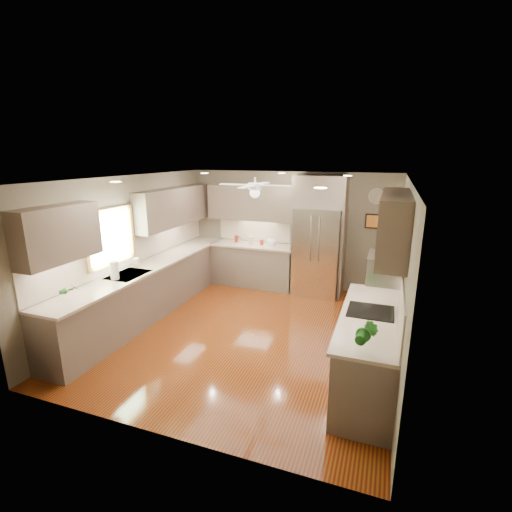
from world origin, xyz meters
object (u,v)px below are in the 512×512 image
Objects in this scene: bowl at (271,244)px; soap_bottle at (137,261)px; potted_plant_right at (367,334)px; paper_towel at (114,271)px; canister_b at (239,240)px; potted_plant_left at (70,290)px; canister_d at (262,242)px; stool at (361,307)px; canister_c at (251,240)px; microwave at (385,268)px; refrigerator at (318,238)px; canister_a at (237,239)px.

soap_bottle is at bearing -127.46° from bowl.
potted_plant_right reaches higher than paper_towel.
potted_plant_left reaches higher than canister_b.
canister_d is 0.21× the size of stool.
canister_c is 3.94m from microwave.
potted_plant_left is 0.89m from paper_towel.
canister_a is at bearing 177.32° from refrigerator.
microwave is (2.36, -2.76, 0.51)m from bowl.
canister_d is at bearing 1.74° from canister_c.
soap_bottle is 0.77× the size of potted_plant_left.
stool is at bearing 37.47° from potted_plant_left.
paper_towel reaches higher than canister_d.
canister_d is 0.05× the size of refrigerator.
soap_bottle is at bearing -113.47° from canister_b.
microwave is at bearing 15.52° from potted_plant_left.
potted_plant_right reaches higher than canister_c.
refrigerator is 1.71m from stool.
paper_towel is at bearing 90.54° from potted_plant_left.
stool is 4.22m from paper_towel.
canister_d is at bearing 178.42° from refrigerator.
paper_towel reaches higher than canister_a.
canister_c is at bearing 124.77° from potted_plant_right.
soap_bottle is 4.05m from stool.
canister_b is 1.26× the size of canister_d.
potted_plant_left is (-0.80, -3.90, 0.06)m from canister_a.
bowl is at bearing -2.25° from canister_a.
canister_b reaches higher than stool.
canister_a is at bearing 74.95° from paper_towel.
paper_towel reaches higher than canister_b.
canister_b is 0.41× the size of potted_plant_right.
potted_plant_right is 1.21m from microwave.
canister_a is 0.54× the size of potted_plant_left.
canister_c is at bearing 135.73° from microwave.
soap_bottle is (-1.00, -2.30, 0.03)m from canister_b.
canister_a is at bearing 175.12° from canister_d.
potted_plant_left is at bearing 179.35° from potted_plant_right.
refrigerator is (-1.22, 3.86, 0.07)m from potted_plant_right.
potted_plant_left is 4.15m from microwave.
canister_b is at bearing 66.53° from soap_bottle.
paper_towel reaches higher than soap_bottle.
potted_plant_left is (-0.88, -3.89, 0.07)m from canister_b.
microwave is at bearing -49.55° from bowl.
bowl is (0.82, -0.03, -0.05)m from canister_a.
canister_b reaches higher than canister_d.
canister_d is (0.24, 0.01, -0.03)m from canister_c.
stool is 1.71× the size of paper_towel.
canister_d is at bearing -4.29° from canister_b.
stool is at bearing -45.30° from refrigerator.
paper_towel is at bearing -132.28° from refrigerator.
canister_a is at bearing 78.38° from potted_plant_left.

